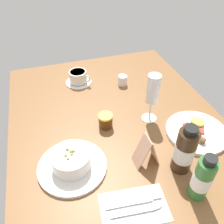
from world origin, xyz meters
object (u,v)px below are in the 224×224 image
at_px(porridge_bowl, 72,162).
at_px(breakfast_plate, 196,131).
at_px(creamer_jug, 123,80).
at_px(wine_glass, 153,91).
at_px(coffee_cup, 78,77).
at_px(cutlery_setting, 136,207).
at_px(sauce_bottle_green, 202,179).
at_px(sauce_bottle_brown, 185,151).
at_px(menu_card, 147,150).
at_px(jam_jar, 106,121).

bearing_deg(porridge_bowl, breakfast_plate, 91.94).
xyz_separation_m(porridge_bowl, breakfast_plate, (-0.02, 0.48, -0.02)).
height_order(creamer_jug, wine_glass, wine_glass).
bearing_deg(creamer_jug, breakfast_plate, 21.62).
distance_m(porridge_bowl, creamer_jug, 0.52).
bearing_deg(coffee_cup, breakfast_plate, 36.84).
bearing_deg(wine_glass, creamer_jug, -175.34).
distance_m(porridge_bowl, coffee_cup, 0.51).
bearing_deg(cutlery_setting, sauce_bottle_green, 85.35).
relative_size(cutlery_setting, sauce_bottle_brown, 1.13).
distance_m(porridge_bowl, menu_card, 0.24).
height_order(coffee_cup, creamer_jug, coffee_cup).
bearing_deg(sauce_bottle_green, porridge_bowl, -121.36).
relative_size(creamer_jug, sauce_bottle_brown, 0.30).
bearing_deg(wine_glass, menu_card, -27.80).
bearing_deg(wine_glass, sauce_bottle_green, -1.23).
xyz_separation_m(creamer_jug, jam_jar, (0.26, -0.16, 0.00)).
xyz_separation_m(porridge_bowl, cutlery_setting, (0.19, 0.15, -0.03)).
xyz_separation_m(jam_jar, sauce_bottle_brown, (0.26, 0.18, 0.05)).
bearing_deg(breakfast_plate, jam_jar, -113.64).
height_order(breakfast_plate, menu_card, menu_card).
height_order(porridge_bowl, sauce_bottle_brown, sauce_bottle_brown).
distance_m(cutlery_setting, creamer_jug, 0.62).
bearing_deg(creamer_jug, porridge_bowl, -37.94).
bearing_deg(coffee_cup, sauce_bottle_green, 17.13).
relative_size(jam_jar, menu_card, 0.50).
bearing_deg(breakfast_plate, coffee_cup, -143.16).
distance_m(creamer_jug, sauce_bottle_green, 0.62).
height_order(porridge_bowl, jam_jar, porridge_bowl).
height_order(coffee_cup, menu_card, menu_card).
relative_size(sauce_bottle_green, breakfast_plate, 0.73).
bearing_deg(sauce_bottle_brown, coffee_cup, -160.03).
xyz_separation_m(coffee_cup, wine_glass, (0.35, 0.22, 0.10)).
bearing_deg(creamer_jug, sauce_bottle_brown, 1.83).
bearing_deg(jam_jar, cutlery_setting, -2.06).
xyz_separation_m(coffee_cup, menu_card, (0.54, 0.12, 0.03)).
bearing_deg(cutlery_setting, creamer_jug, 163.88).
height_order(cutlery_setting, breakfast_plate, breakfast_plate).
distance_m(cutlery_setting, wine_glass, 0.41).
distance_m(coffee_cup, jam_jar, 0.34).
height_order(creamer_jug, menu_card, menu_card).
distance_m(wine_glass, menu_card, 0.23).
relative_size(wine_glass, jam_jar, 3.53).
bearing_deg(creamer_jug, menu_card, -10.06).
xyz_separation_m(coffee_cup, sauce_bottle_green, (0.70, 0.21, 0.05)).
distance_m(sauce_bottle_brown, sauce_bottle_green, 0.10).
xyz_separation_m(porridge_bowl, jam_jar, (-0.15, 0.16, -0.00)).
xyz_separation_m(cutlery_setting, breakfast_plate, (-0.20, 0.33, 0.01)).
relative_size(cutlery_setting, coffee_cup, 1.63).
bearing_deg(sauce_bottle_brown, cutlery_setting, -66.17).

